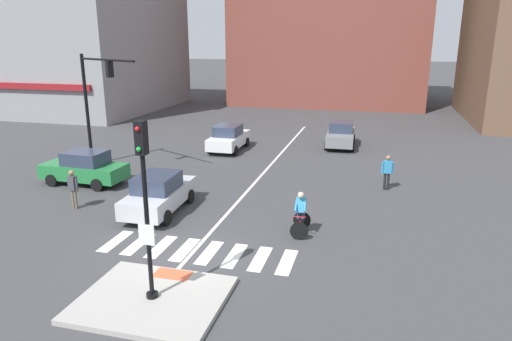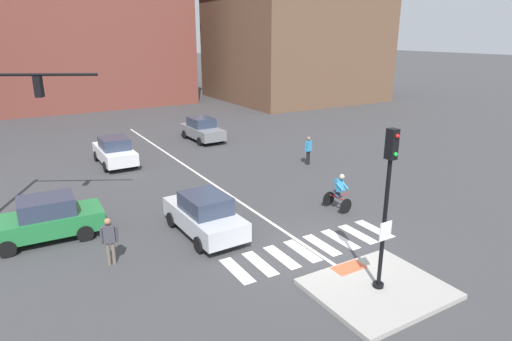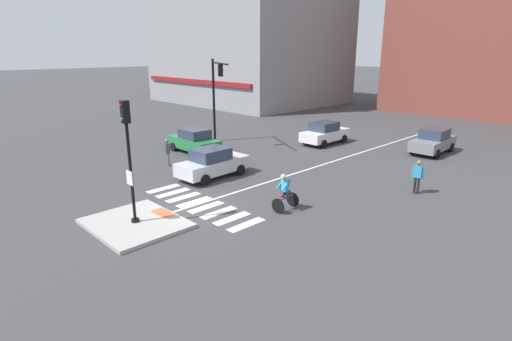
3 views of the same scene
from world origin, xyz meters
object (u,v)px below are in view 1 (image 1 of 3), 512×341
Objects in this scene: signal_pole at (145,196)px; traffic_light_mast at (95,94)px; car_green_cross_left at (85,168)px; cyclist at (301,212)px; car_grey_eastbound_distant at (341,134)px; pedestrian_at_curb_left at (73,186)px; pedestrian_waiting_far_side at (387,170)px; car_white_westbound_distant at (229,138)px; car_silver_westbound_near at (159,193)px.

signal_pole is 0.78× the size of traffic_light_mast.
cyclist is at bearing -16.66° from car_green_cross_left.
car_grey_eastbound_distant is at bearing 45.26° from car_green_cross_left.
cyclist is 1.01× the size of pedestrian_at_curb_left.
car_grey_eastbound_distant is at bearing 80.75° from signal_pole.
pedestrian_waiting_far_side reaches higher than car_grey_eastbound_distant.
traffic_light_mast is 3.66× the size of pedestrian_at_curb_left.
pedestrian_at_curb_left is 1.00× the size of pedestrian_waiting_far_side.
signal_pole is 1.17× the size of car_white_westbound_distant.
signal_pole reaches higher than cyclist.
signal_pole is 12.16m from car_green_cross_left.
signal_pole is at bearing -118.00° from pedestrian_waiting_far_side.
pedestrian_at_curb_left reaches higher than car_grey_eastbound_distant.
pedestrian_waiting_far_side is (15.22, 0.03, -3.07)m from traffic_light_mast.
car_green_cross_left is (-8.10, 8.79, -2.23)m from signal_pole.
car_silver_westbound_near is at bearing -26.27° from car_green_cross_left.
car_green_cross_left is at bearing -118.04° from car_white_westbound_distant.
car_green_cross_left is 1.01× the size of car_white_westbound_distant.
signal_pole is at bearing -65.38° from car_silver_westbound_near.
cyclist is at bearing -90.71° from car_grey_eastbound_distant.
signal_pole is at bearing -119.88° from cyclist.
traffic_light_mast is at bearing 113.47° from pedestrian_at_curb_left.
signal_pole reaches higher than car_green_cross_left.
cyclist is (12.16, -6.16, -3.18)m from traffic_light_mast.
pedestrian_at_curb_left is (2.57, -5.93, -3.07)m from traffic_light_mast.
car_green_cross_left is 9.73m from car_white_westbound_distant.
pedestrian_at_curb_left reaches higher than car_green_cross_left.
car_white_westbound_distant is at bearing 119.09° from cyclist.
car_green_cross_left and car_grey_eastbound_distant have the same top height.
pedestrian_at_curb_left is at bearing -171.62° from car_silver_westbound_near.
signal_pole reaches higher than car_silver_westbound_near.
car_silver_westbound_near is 2.49× the size of pedestrian_at_curb_left.
car_grey_eastbound_distant is 17.60m from pedestrian_at_curb_left.
car_green_cross_left is 16.20m from car_grey_eastbound_distant.
pedestrian_waiting_far_side reaches higher than car_white_westbound_distant.
pedestrian_waiting_far_side is (9.02, 5.42, 0.17)m from car_silver_westbound_near.
cyclist reaches higher than pedestrian_waiting_far_side.
traffic_light_mast is at bearing -144.81° from car_grey_eastbound_distant.
car_silver_westbound_near and car_grey_eastbound_distant have the same top height.
traffic_light_mast is 7.16m from pedestrian_at_curb_left.
signal_pole is 2.87× the size of pedestrian_waiting_far_side.
pedestrian_at_curb_left is at bearing -66.53° from traffic_light_mast.
pedestrian_waiting_far_side is at bearing 0.10° from traffic_light_mast.
pedestrian_waiting_far_side is at bearing -30.70° from car_white_westbound_distant.
cyclist is 9.59m from pedestrian_at_curb_left.
traffic_light_mast is at bearing -133.64° from car_white_westbound_distant.
car_green_cross_left is at bearing -134.74° from car_grey_eastbound_distant.
signal_pole reaches higher than car_grey_eastbound_distant.
car_white_westbound_distant is 0.99× the size of car_grey_eastbound_distant.
car_white_westbound_distant and car_grey_eastbound_distant have the same top height.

